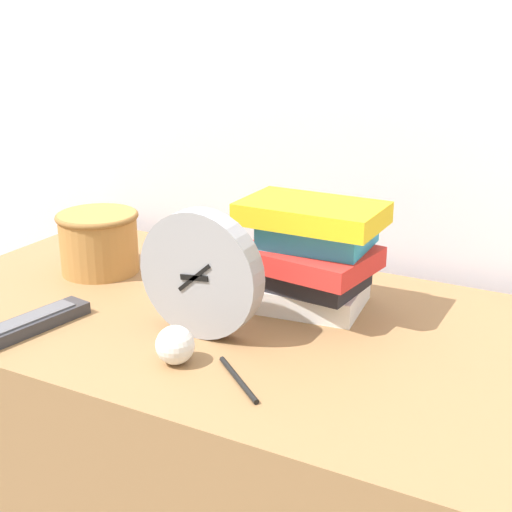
{
  "coord_description": "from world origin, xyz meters",
  "views": [
    {
      "loc": [
        0.57,
        -0.64,
        1.25
      ],
      "look_at": [
        0.05,
        0.32,
        0.87
      ],
      "focal_mm": 50.0,
      "sensor_mm": 36.0,
      "label": 1
    }
  ],
  "objects_px": {
    "basket": "(99,240)",
    "crumpled_paper_ball": "(175,345)",
    "book_stack": "(308,256)",
    "tv_remote": "(33,323)",
    "desk_clock": "(198,274)",
    "pen": "(238,379)"
  },
  "relations": [
    {
      "from": "pen",
      "to": "basket",
      "type": "bearing_deg",
      "value": 150.67
    },
    {
      "from": "desk_clock",
      "to": "pen",
      "type": "height_order",
      "value": "desk_clock"
    },
    {
      "from": "basket",
      "to": "crumpled_paper_ball",
      "type": "xyz_separation_m",
      "value": [
        0.35,
        -0.25,
        -0.04
      ]
    },
    {
      "from": "book_stack",
      "to": "pen",
      "type": "height_order",
      "value": "book_stack"
    },
    {
      "from": "desk_clock",
      "to": "crumpled_paper_ball",
      "type": "relative_size",
      "value": 3.56
    },
    {
      "from": "book_stack",
      "to": "tv_remote",
      "type": "distance_m",
      "value": 0.47
    },
    {
      "from": "desk_clock",
      "to": "crumpled_paper_ball",
      "type": "distance_m",
      "value": 0.13
    },
    {
      "from": "tv_remote",
      "to": "crumpled_paper_ball",
      "type": "bearing_deg",
      "value": 2.59
    },
    {
      "from": "tv_remote",
      "to": "basket",
      "type": "bearing_deg",
      "value": 106.66
    },
    {
      "from": "basket",
      "to": "tv_remote",
      "type": "relative_size",
      "value": 0.78
    },
    {
      "from": "book_stack",
      "to": "basket",
      "type": "height_order",
      "value": "book_stack"
    },
    {
      "from": "crumpled_paper_ball",
      "to": "pen",
      "type": "distance_m",
      "value": 0.11
    },
    {
      "from": "desk_clock",
      "to": "tv_remote",
      "type": "xyz_separation_m",
      "value": [
        -0.25,
        -0.11,
        -0.09
      ]
    },
    {
      "from": "pen",
      "to": "desk_clock",
      "type": "bearing_deg",
      "value": 140.89
    },
    {
      "from": "book_stack",
      "to": "tv_remote",
      "type": "height_order",
      "value": "book_stack"
    },
    {
      "from": "book_stack",
      "to": "desk_clock",
      "type": "bearing_deg",
      "value": -120.57
    },
    {
      "from": "desk_clock",
      "to": "pen",
      "type": "xyz_separation_m",
      "value": [
        0.13,
        -0.11,
        -0.1
      ]
    },
    {
      "from": "book_stack",
      "to": "pen",
      "type": "distance_m",
      "value": 0.3
    },
    {
      "from": "desk_clock",
      "to": "pen",
      "type": "distance_m",
      "value": 0.19
    },
    {
      "from": "book_stack",
      "to": "pen",
      "type": "bearing_deg",
      "value": -85.14
    },
    {
      "from": "tv_remote",
      "to": "crumpled_paper_ball",
      "type": "distance_m",
      "value": 0.27
    },
    {
      "from": "basket",
      "to": "pen",
      "type": "xyz_separation_m",
      "value": [
        0.46,
        -0.26,
        -0.06
      ]
    }
  ]
}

